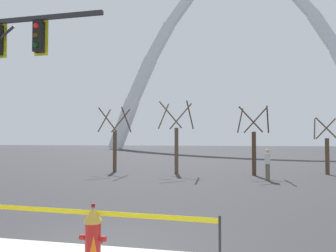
# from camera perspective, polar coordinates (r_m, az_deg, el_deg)

# --- Properties ---
(ground_plane) EXTENTS (240.00, 240.00, 0.00)m
(ground_plane) POSITION_cam_1_polar(r_m,az_deg,el_deg) (7.01, -10.30, -19.20)
(ground_plane) COLOR #333335
(fire_hydrant) EXTENTS (0.46, 0.48, 0.99)m
(fire_hydrant) POSITION_cam_1_polar(r_m,az_deg,el_deg) (6.27, -11.95, -16.80)
(fire_hydrant) COLOR #5E0F0D
(fire_hydrant) RESTS_ON ground
(caution_tape_barrier) EXTENTS (5.21, 0.30, 0.91)m
(caution_tape_barrier) POSITION_cam_1_polar(r_m,az_deg,el_deg) (6.48, -15.80, -14.81)
(caution_tape_barrier) COLOR #232326
(caution_tape_barrier) RESTS_ON ground
(monument_arch) EXTENTS (56.63, 2.49, 39.09)m
(monument_arch) POSITION_cam_1_polar(r_m,az_deg,el_deg) (75.83, 11.22, 9.50)
(monument_arch) COLOR silver
(monument_arch) RESTS_ON ground
(tree_far_left) EXTENTS (1.90, 1.91, 4.12)m
(tree_far_left) POSITION_cam_1_polar(r_m,az_deg,el_deg) (23.07, -8.56, -2.78)
(tree_far_left) COLOR brown
(tree_far_left) RESTS_ON ground
(tree_left_mid) EXTENTS (2.02, 2.03, 4.40)m
(tree_left_mid) POSITION_cam_1_polar(r_m,az_deg,el_deg) (21.80, 1.36, -2.51)
(tree_left_mid) COLOR brown
(tree_left_mid) RESTS_ON ground
(tree_center_left) EXTENTS (1.83, 1.84, 3.97)m
(tree_center_left) POSITION_cam_1_polar(r_m,az_deg,el_deg) (21.10, 13.64, -2.97)
(tree_center_left) COLOR #473323
(tree_center_left) RESTS_ON ground
(tree_center_right) EXTENTS (1.58, 1.58, 3.38)m
(tree_center_right) POSITION_cam_1_polar(r_m,az_deg,el_deg) (23.06, 24.21, -3.42)
(tree_center_right) COLOR brown
(tree_center_right) RESTS_ON ground
(pedestrian_standing_center) EXTENTS (0.30, 0.39, 1.59)m
(pedestrian_standing_center) POSITION_cam_1_polar(r_m,az_deg,el_deg) (18.57, 15.73, -5.98)
(pedestrian_standing_center) COLOR brown
(pedestrian_standing_center) RESTS_ON ground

